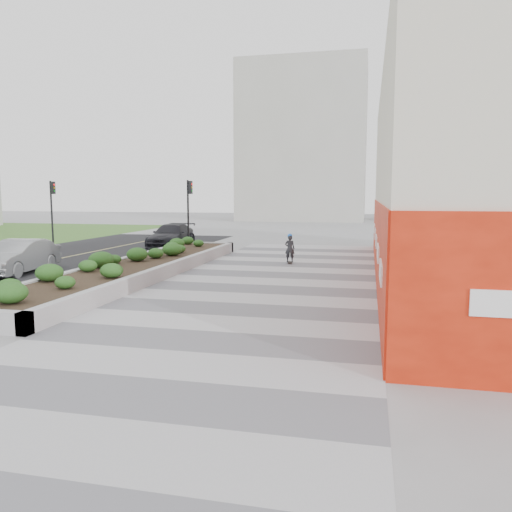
% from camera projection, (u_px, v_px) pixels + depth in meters
% --- Properties ---
extents(ground, '(160.00, 160.00, 0.00)m').
position_uv_depth(ground, '(218.00, 325.00, 12.56)').
color(ground, gray).
rests_on(ground, ground).
extents(walkway, '(8.00, 36.00, 0.01)m').
position_uv_depth(walkway, '(247.00, 301.00, 15.46)').
color(walkway, '#A8A8AD').
rests_on(walkway, ground).
extents(building, '(6.04, 24.08, 8.00)m').
position_uv_depth(building, '(459.00, 177.00, 19.24)').
color(building, beige).
rests_on(building, ground).
extents(planter, '(3.00, 18.00, 0.90)m').
position_uv_depth(planter, '(140.00, 265.00, 20.50)').
color(planter, '#9E9EA0').
rests_on(planter, ground).
extents(street, '(10.00, 40.00, 0.00)m').
position_uv_depth(street, '(4.00, 270.00, 21.97)').
color(street, black).
rests_on(street, ground).
extents(traffic_signal_near, '(0.33, 0.28, 4.20)m').
position_uv_depth(traffic_signal_near, '(189.00, 204.00, 30.76)').
color(traffic_signal_near, black).
rests_on(traffic_signal_near, ground).
extents(traffic_signal_far, '(0.33, 0.28, 4.20)m').
position_uv_depth(traffic_signal_far, '(52.00, 203.00, 32.29)').
color(traffic_signal_far, black).
rests_on(traffic_signal_far, ground).
extents(distant_bldg_north_l, '(16.00, 12.00, 20.00)m').
position_uv_depth(distant_bldg_north_l, '(304.00, 144.00, 65.70)').
color(distant_bldg_north_l, '#ADAAA3').
rests_on(distant_bldg_north_l, ground).
extents(distant_bldg_north_r, '(14.00, 10.00, 24.00)m').
position_uv_depth(distant_bldg_north_r, '(459.00, 129.00, 65.91)').
color(distant_bldg_north_r, '#ADAAA3').
rests_on(distant_bldg_north_r, ground).
extents(manhole_cover, '(0.44, 0.44, 0.01)m').
position_uv_depth(manhole_cover, '(262.00, 302.00, 15.36)').
color(manhole_cover, '#595654').
rests_on(manhole_cover, ground).
extents(skateboarder, '(0.49, 0.74, 1.45)m').
position_uv_depth(skateboarder, '(290.00, 248.00, 23.90)').
color(skateboarder, beige).
rests_on(skateboarder, ground).
extents(car_silver, '(2.00, 4.47, 1.42)m').
position_uv_depth(car_silver, '(19.00, 257.00, 20.81)').
color(car_silver, '#93979A').
rests_on(car_silver, ground).
extents(car_dark, '(2.42, 5.18, 1.46)m').
position_uv_depth(car_dark, '(171.00, 236.00, 31.43)').
color(car_dark, black).
rests_on(car_dark, ground).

